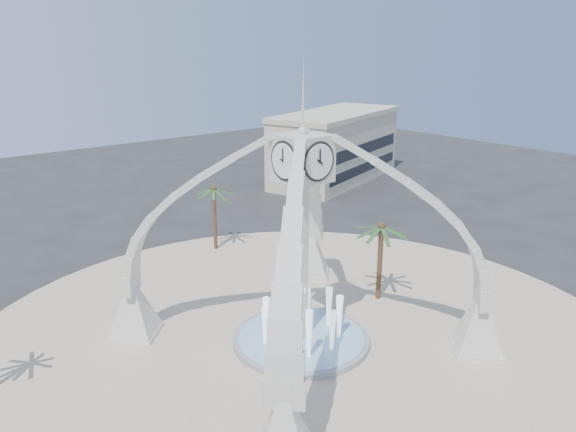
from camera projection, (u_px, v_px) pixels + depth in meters
ground at (301, 343)px, 32.95m from camera, size 140.00×140.00×0.00m
plaza at (301, 342)px, 32.94m from camera, size 40.00×40.00×0.06m
clock_tower at (302, 239)px, 31.01m from camera, size 17.94×17.94×16.30m
fountain at (301, 338)px, 32.87m from camera, size 8.00×8.00×3.62m
building_ne at (336, 146)px, 70.51m from camera, size 21.87×14.17×8.60m
palm_east at (382, 227)px, 37.04m from camera, size 4.02×4.02×5.95m
palm_north at (214, 190)px, 46.26m from camera, size 3.63×3.63×5.93m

